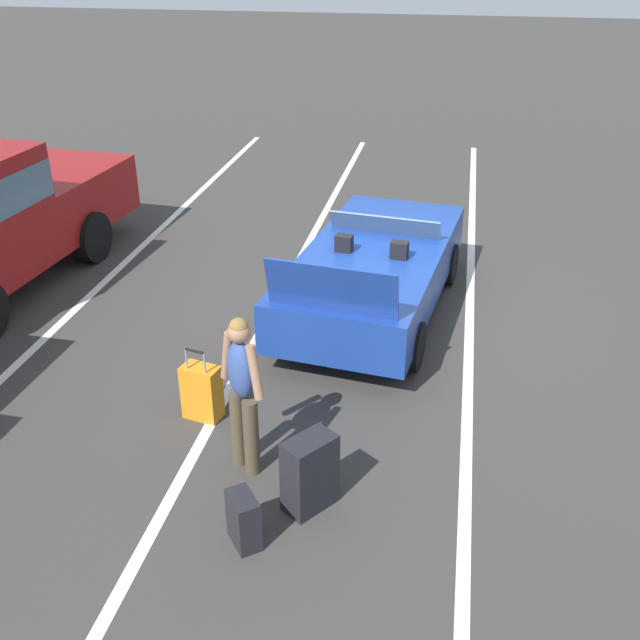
{
  "coord_description": "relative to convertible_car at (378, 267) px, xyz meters",
  "views": [
    {
      "loc": [
        -9.04,
        -0.98,
        4.69
      ],
      "look_at": [
        -1.76,
        0.41,
        0.75
      ],
      "focal_mm": 41.4,
      "sensor_mm": 36.0,
      "label": 1
    }
  ],
  "objects": [
    {
      "name": "suitcase_medium_bright",
      "position": [
        -2.99,
        1.52,
        -0.28
      ],
      "size": [
        0.33,
        0.44,
        0.87
      ],
      "rotation": [
        0.0,
        0.0,
        6.06
      ],
      "color": "orange",
      "rests_on": "ground_plane"
    },
    {
      "name": "suitcase_small_carryon",
      "position": [
        -4.71,
        0.57,
        -0.34
      ],
      "size": [
        0.39,
        0.37,
        0.5
      ],
      "rotation": [
        0.0,
        0.0,
        2.23
      ],
      "color": "black",
      "rests_on": "ground_plane"
    },
    {
      "name": "lot_line_mid",
      "position": [
        -0.2,
        1.4,
        -0.59
      ],
      "size": [
        18.0,
        0.12,
        0.01
      ],
      "primitive_type": "cube",
      "color": "silver",
      "rests_on": "ground_plane"
    },
    {
      "name": "suitcase_large_black",
      "position": [
        -4.15,
        0.11,
        -0.22
      ],
      "size": [
        0.55,
        0.51,
        0.74
      ],
      "rotation": [
        0.0,
        0.0,
        0.93
      ],
      "color": "black",
      "rests_on": "ground_plane"
    },
    {
      "name": "convertible_car",
      "position": [
        0.0,
        0.0,
        0.0
      ],
      "size": [
        4.33,
        2.27,
        1.54
      ],
      "rotation": [
        0.0,
        0.0,
        -0.13
      ],
      "color": "navy",
      "rests_on": "ground_plane"
    },
    {
      "name": "lot_line_far",
      "position": [
        -0.2,
        4.1,
        -0.59
      ],
      "size": [
        18.0,
        0.12,
        0.01
      ],
      "primitive_type": "cube",
      "color": "silver",
      "rests_on": "ground_plane"
    },
    {
      "name": "ground_plane",
      "position": [
        -0.2,
        0.03,
        -0.59
      ],
      "size": [
        80.0,
        80.0,
        0.0
      ],
      "primitive_type": "plane",
      "color": "#383533"
    },
    {
      "name": "lot_line_near",
      "position": [
        -0.2,
        -1.3,
        -0.59
      ],
      "size": [
        18.0,
        0.12,
        0.01
      ],
      "primitive_type": "cube",
      "color": "silver",
      "rests_on": "ground_plane"
    },
    {
      "name": "traveler_person",
      "position": [
        -3.73,
        0.83,
        0.34
      ],
      "size": [
        0.43,
        0.54,
        1.65
      ],
      "rotation": [
        0.0,
        0.0,
        -0.63
      ],
      "color": "#4C3F2D",
      "rests_on": "ground_plane"
    }
  ]
}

